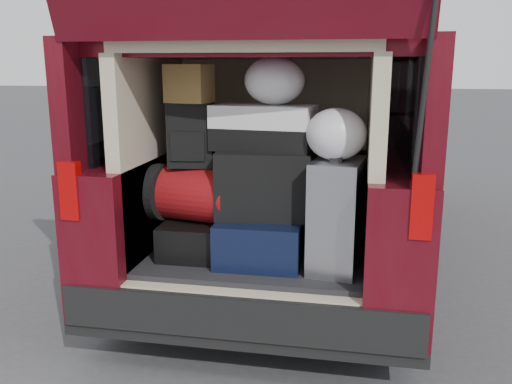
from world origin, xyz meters
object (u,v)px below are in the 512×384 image
(black_hardshell, at_px, (197,236))
(backpack, at_px, (191,135))
(navy_hardshell, at_px, (263,237))
(black_soft_case, at_px, (264,184))
(twotone_duffel, at_px, (264,127))
(red_duffel, at_px, (194,194))
(silver_roller, at_px, (337,215))

(black_hardshell, height_order, backpack, backpack)
(black_hardshell, distance_m, navy_hardshell, 0.40)
(backpack, bearing_deg, black_soft_case, -10.88)
(twotone_duffel, bearing_deg, black_soft_case, -73.24)
(backpack, bearing_deg, red_duffel, -21.85)
(black_hardshell, distance_m, silver_roller, 0.85)
(navy_hardshell, height_order, twotone_duffel, twotone_duffel)
(backpack, height_order, twotone_duffel, backpack)
(red_duffel, xyz_separation_m, backpack, (-0.01, 0.00, 0.34))
(silver_roller, height_order, twotone_duffel, twotone_duffel)
(navy_hardshell, height_order, backpack, backpack)
(silver_roller, xyz_separation_m, black_soft_case, (-0.42, 0.09, 0.14))
(red_duffel, height_order, twotone_duffel, twotone_duffel)
(black_soft_case, distance_m, twotone_duffel, 0.32)
(black_soft_case, relative_size, backpack, 1.42)
(black_soft_case, bearing_deg, navy_hardshell, 132.86)
(silver_roller, xyz_separation_m, twotone_duffel, (-0.43, 0.14, 0.45))
(black_hardshell, bearing_deg, red_duffel, -164.63)
(backpack, xyz_separation_m, twotone_duffel, (0.42, 0.03, 0.05))
(silver_roller, distance_m, black_soft_case, 0.45)
(red_duffel, distance_m, black_soft_case, 0.42)
(navy_hardshell, relative_size, red_duffel, 1.17)
(black_hardshell, height_order, twotone_duffel, twotone_duffel)
(black_hardshell, bearing_deg, twotone_duffel, 3.44)
(red_duffel, distance_m, twotone_duffel, 0.57)
(black_hardshell, bearing_deg, navy_hardshell, -3.82)
(silver_roller, xyz_separation_m, red_duffel, (-0.83, 0.11, 0.06))
(silver_roller, bearing_deg, black_soft_case, 175.86)
(black_soft_case, relative_size, twotone_duffel, 0.93)
(silver_roller, bearing_deg, red_duffel, -179.82)
(red_duffel, relative_size, backpack, 1.34)
(black_hardshell, distance_m, twotone_duffel, 0.76)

